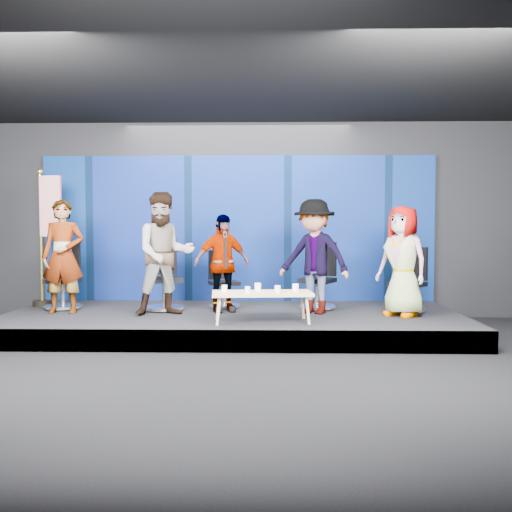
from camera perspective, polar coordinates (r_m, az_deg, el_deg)
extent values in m
plane|color=black|center=(6.52, -3.78, -11.59)|extent=(10.00, 10.00, 0.00)
cube|color=black|center=(10.30, -1.79, 3.60)|extent=(10.00, 0.02, 3.50)
cube|color=black|center=(2.36, -12.80, 5.54)|extent=(10.00, 0.02, 3.50)
cube|color=black|center=(6.58, -3.89, 19.39)|extent=(10.00, 8.00, 0.02)
cube|color=black|center=(8.93, -2.32, -6.62)|extent=(7.00, 3.00, 0.30)
cube|color=navy|center=(10.25, -1.81, 2.76)|extent=(7.00, 0.08, 2.60)
cylinder|color=silver|center=(9.79, -18.75, -4.86)|extent=(0.64, 0.64, 0.06)
cylinder|color=silver|center=(9.76, -18.77, -3.50)|extent=(0.07, 0.07, 0.41)
cube|color=black|center=(9.74, -18.79, -2.31)|extent=(0.51, 0.51, 0.07)
cube|color=black|center=(9.95, -18.40, -0.26)|extent=(0.45, 0.07, 0.56)
imported|color=black|center=(9.26, -18.74, -0.04)|extent=(0.66, 0.45, 1.75)
cylinder|color=silver|center=(9.23, -9.10, -5.19)|extent=(0.82, 0.82, 0.06)
cylinder|color=silver|center=(9.20, -9.12, -3.67)|extent=(0.08, 0.08, 0.43)
cube|color=black|center=(9.18, -9.13, -2.33)|extent=(0.66, 0.66, 0.08)
cube|color=black|center=(9.41, -9.38, -0.04)|extent=(0.47, 0.20, 0.59)
imported|color=black|center=(8.70, -9.13, 0.23)|extent=(1.08, 0.96, 1.86)
cylinder|color=silver|center=(9.44, -3.19, -5.02)|extent=(0.71, 0.71, 0.05)
cylinder|color=silver|center=(9.41, -3.19, -3.79)|extent=(0.06, 0.06, 0.35)
cube|color=black|center=(9.39, -3.19, -2.72)|extent=(0.56, 0.56, 0.06)
cube|color=black|center=(9.57, -3.64, -0.86)|extent=(0.37, 0.20, 0.49)
imported|color=black|center=(8.92, -3.43, -0.72)|extent=(0.97, 0.71, 1.53)
cylinder|color=silver|center=(9.32, 6.14, -5.11)|extent=(0.83, 0.83, 0.06)
cylinder|color=silver|center=(9.29, 6.15, -3.68)|extent=(0.07, 0.07, 0.41)
cube|color=black|center=(9.27, 6.16, -2.43)|extent=(0.66, 0.66, 0.07)
cube|color=black|center=(9.47, 6.75, -0.28)|extent=(0.42, 0.25, 0.56)
imported|color=black|center=(8.79, 5.85, -0.04)|extent=(1.31, 1.11, 1.76)
cylinder|color=silver|center=(9.26, 14.83, -5.26)|extent=(0.81, 0.81, 0.06)
cylinder|color=silver|center=(9.23, 14.85, -3.91)|extent=(0.07, 0.07, 0.38)
cube|color=black|center=(9.21, 14.86, -2.73)|extent=(0.65, 0.65, 0.07)
cube|color=black|center=(9.38, 15.64, -0.72)|extent=(0.33, 0.33, 0.52)
imported|color=black|center=(8.74, 14.46, -0.52)|extent=(0.93, 0.94, 1.64)
cube|color=tan|center=(7.97, 0.60, -3.75)|extent=(1.44, 0.72, 0.04)
cylinder|color=tan|center=(7.74, -3.76, -5.55)|extent=(0.04, 0.04, 0.38)
cylinder|color=tan|center=(8.19, -3.80, -5.08)|extent=(0.04, 0.04, 0.38)
cylinder|color=tan|center=(7.84, 5.20, -5.44)|extent=(0.04, 0.04, 0.38)
cylinder|color=tan|center=(8.29, 4.67, -4.98)|extent=(0.04, 0.04, 0.38)
cylinder|color=silver|center=(7.98, -3.19, -3.25)|extent=(0.08, 0.08, 0.09)
cylinder|color=silver|center=(7.84, -0.84, -3.38)|extent=(0.07, 0.07, 0.09)
cylinder|color=silver|center=(8.10, 0.18, -3.10)|extent=(0.09, 0.09, 0.11)
cylinder|color=silver|center=(7.88, 2.17, -3.31)|extent=(0.08, 0.08, 0.10)
cylinder|color=silver|center=(8.07, 3.97, -3.15)|extent=(0.09, 0.09, 0.10)
cylinder|color=black|center=(10.25, -20.59, -4.45)|extent=(0.31, 0.31, 0.10)
cylinder|color=gold|center=(10.17, -20.70, 1.71)|extent=(0.04, 0.04, 2.11)
sphere|color=gold|center=(10.20, -20.82, 7.90)|extent=(0.11, 0.11, 0.11)
cube|color=red|center=(10.06, -19.86, 4.72)|extent=(0.37, 0.11, 1.00)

